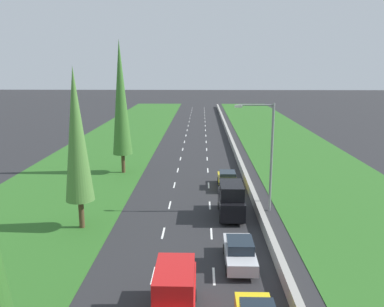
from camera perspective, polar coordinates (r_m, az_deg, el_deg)
name	(u,v)px	position (r m, az deg, el deg)	size (l,w,h in m)	color
ground_plane	(195,145)	(61.13, 0.43, 1.15)	(300.00, 300.00, 0.00)	#28282B
grass_verge_left	(113,145)	(62.62, -11.23, 1.20)	(14.00, 140.00, 0.04)	#2D6623
grass_verge_right	(289,146)	(62.56, 13.69, 1.08)	(14.00, 140.00, 0.04)	#2D6623
median_barrier	(232,143)	(61.22, 5.77, 1.51)	(0.44, 120.00, 0.85)	#9E9B93
lane_markings	(195,145)	(61.13, 0.43, 1.16)	(3.64, 116.00, 0.01)	white
silver_sedan_right_lane	(240,252)	(25.10, 6.82, -13.80)	(1.82, 4.50, 1.64)	silver
black_van_right_lane	(231,200)	(32.29, 5.61, -6.59)	(1.96, 4.90, 2.82)	black
yellow_sedan_right_lane	(227,179)	(40.01, 5.06, -3.72)	(1.82, 4.50, 1.64)	yellow
red_van_centre_lane	(175,294)	(19.84, -2.43, -19.40)	(1.96, 4.90, 2.82)	red
poplar_tree_second	(77,136)	(29.61, -16.18, 2.46)	(2.10, 2.10, 11.92)	#4C3823
poplar_tree_third	(121,98)	(44.76, -10.15, 7.79)	(2.17, 2.17, 14.78)	#4C3823
street_light_mast	(268,150)	(32.96, 10.76, 0.55)	(3.20, 0.28, 9.00)	gray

